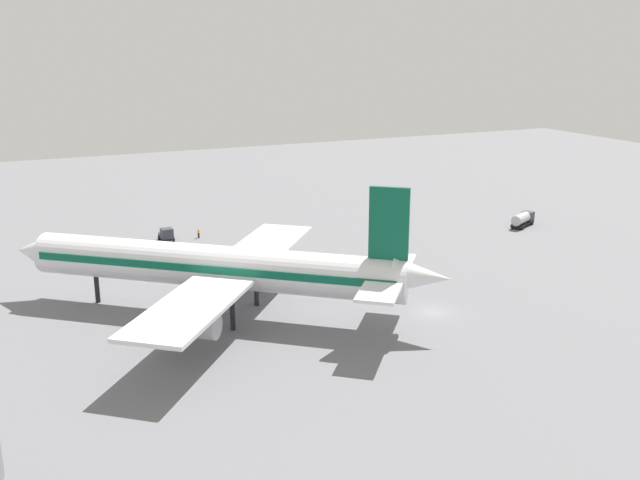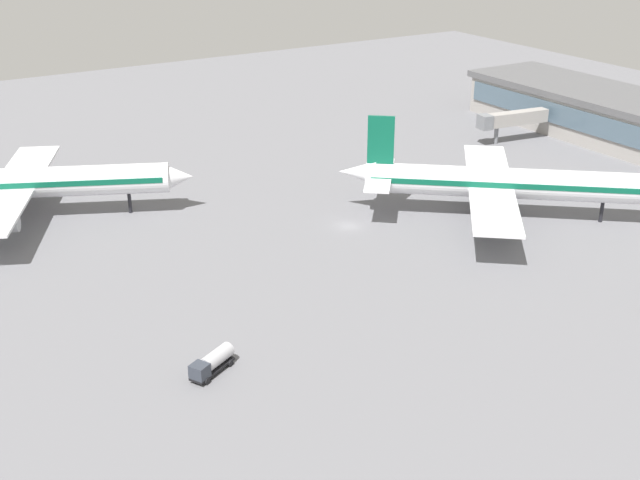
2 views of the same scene
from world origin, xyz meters
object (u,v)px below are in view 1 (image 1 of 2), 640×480
(airplane_taxiing, at_px, (220,267))
(fuel_truck, at_px, (523,219))
(baggage_tug, at_px, (166,235))
(ground_crew_worker, at_px, (199,233))

(airplane_taxiing, relative_size, fuel_truck, 7.14)
(baggage_tug, distance_m, ground_crew_worker, 5.43)
(fuel_truck, height_order, baggage_tug, fuel_truck)
(airplane_taxiing, bearing_deg, baggage_tug, -53.07)
(airplane_taxiing, height_order, baggage_tug, airplane_taxiing)
(fuel_truck, relative_size, baggage_tug, 2.02)
(baggage_tug, height_order, ground_crew_worker, baggage_tug)
(airplane_taxiing, distance_m, ground_crew_worker, 36.48)
(airplane_taxiing, bearing_deg, ground_crew_worker, -61.70)
(ground_crew_worker, bearing_deg, airplane_taxiing, -54.22)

